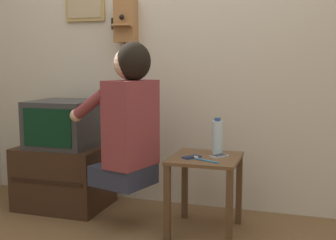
% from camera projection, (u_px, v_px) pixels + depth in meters
% --- Properties ---
extents(wall_back, '(6.80, 0.05, 2.55)m').
position_uv_depth(wall_back, '(179.00, 47.00, 3.33)').
color(wall_back, beige).
rests_on(wall_back, ground_plane).
extents(side_table, '(0.45, 0.48, 0.52)m').
position_uv_depth(side_table, '(205.00, 173.00, 2.83)').
color(side_table, brown).
rests_on(side_table, ground_plane).
extents(person, '(0.60, 0.50, 0.98)m').
position_uv_depth(person, '(128.00, 117.00, 2.85)').
color(person, '#2D3347').
rests_on(person, ground_plane).
extents(tv_stand, '(0.68, 0.53, 0.49)m').
position_uv_depth(tv_stand, '(65.00, 176.00, 3.37)').
color(tv_stand, '#382316').
rests_on(tv_stand, ground_plane).
extents(television, '(0.49, 0.48, 0.36)m').
position_uv_depth(television, '(64.00, 124.00, 3.30)').
color(television, '#38383A').
rests_on(television, tv_stand).
extents(wall_phone_antique, '(0.21, 0.19, 0.75)m').
position_uv_depth(wall_phone_antique, '(125.00, 21.00, 3.35)').
color(wall_phone_antique, '#9E6B3D').
extents(cell_phone_held, '(0.12, 0.14, 0.01)m').
position_uv_depth(cell_phone_held, '(192.00, 157.00, 2.78)').
color(cell_phone_held, navy).
rests_on(cell_phone_held, side_table).
extents(cell_phone_spare, '(0.12, 0.13, 0.01)m').
position_uv_depth(cell_phone_spare, '(219.00, 156.00, 2.81)').
color(cell_phone_spare, silver).
rests_on(cell_phone_spare, side_table).
extents(water_bottle, '(0.08, 0.08, 0.25)m').
position_uv_depth(water_bottle, '(217.00, 137.00, 2.89)').
color(water_bottle, silver).
rests_on(water_bottle, side_table).
extents(toothbrush, '(0.17, 0.08, 0.02)m').
position_uv_depth(toothbrush, '(204.00, 160.00, 2.69)').
color(toothbrush, '#338CD8').
rests_on(toothbrush, side_table).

